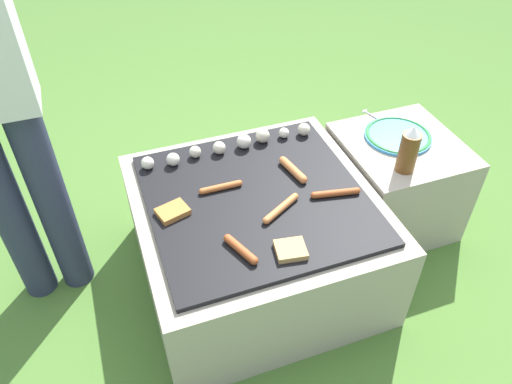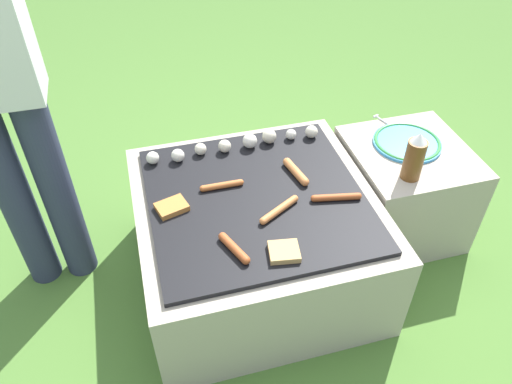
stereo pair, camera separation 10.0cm
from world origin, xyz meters
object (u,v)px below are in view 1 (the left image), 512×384
Objects in this scene: plate_colorful at (398,135)px; sausage_front_center at (221,187)px; fork_utensil at (379,119)px; condiment_bottle at (409,150)px.

sausage_front_center is at bearing -175.14° from plate_colorful.
sausage_front_center is 0.76m from fork_utensil.
condiment_bottle is 0.33m from fork_utensil.
plate_colorful is at bearing 4.86° from sausage_front_center.
plate_colorful is at bearing 64.49° from condiment_bottle.
sausage_front_center reaches higher than fork_utensil.
condiment_bottle reaches higher than plate_colorful.
plate_colorful is 1.39× the size of fork_utensil.
condiment_bottle is at bearing -115.51° from plate_colorful.
condiment_bottle is (0.66, -0.12, 0.08)m from sausage_front_center.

